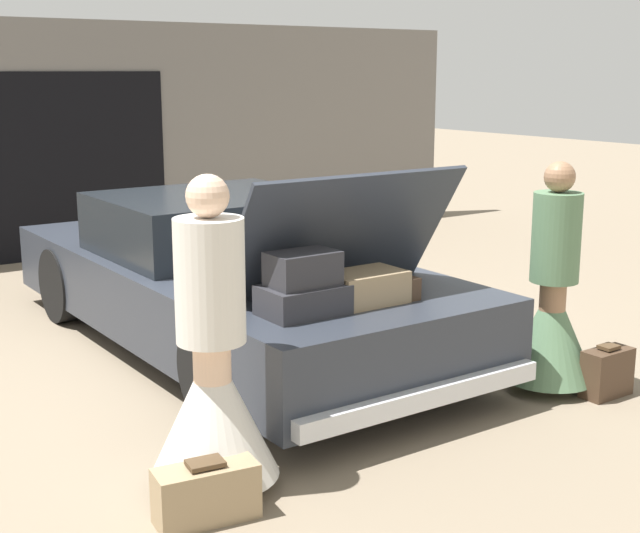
# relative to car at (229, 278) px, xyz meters

# --- Properties ---
(ground_plane) EXTENTS (40.00, 40.00, 0.00)m
(ground_plane) POSITION_rel_car_xyz_m (0.00, -0.00, -0.56)
(ground_plane) COLOR #7F705B
(garage_wall_back) EXTENTS (12.00, 0.14, 2.80)m
(garage_wall_back) POSITION_rel_car_xyz_m (0.00, 4.27, 0.83)
(garage_wall_back) COLOR slate
(garage_wall_back) RESTS_ON ground_plane
(car) EXTENTS (2.01, 4.82, 1.59)m
(car) POSITION_rel_car_xyz_m (0.00, 0.00, 0.00)
(car) COLOR #2D333D
(car) RESTS_ON ground_plane
(person_left) EXTENTS (0.70, 0.70, 1.71)m
(person_left) POSITION_rel_car_xyz_m (-1.34, -2.24, 0.05)
(person_left) COLOR beige
(person_left) RESTS_ON ground_plane
(person_right) EXTENTS (0.64, 0.64, 1.62)m
(person_right) POSITION_rel_car_xyz_m (1.34, -2.22, 0.01)
(person_right) COLOR #997051
(person_right) RESTS_ON ground_plane
(suitcase_beside_left_person) EXTENTS (0.54, 0.29, 0.32)m
(suitcase_beside_left_person) POSITION_rel_car_xyz_m (-1.54, -2.52, -0.41)
(suitcase_beside_left_person) COLOR #9E8460
(suitcase_beside_left_person) RESTS_ON ground_plane
(suitcase_beside_right_person) EXTENTS (0.38, 0.18, 0.37)m
(suitcase_beside_right_person) POSITION_rel_car_xyz_m (1.56, -2.54, -0.39)
(suitcase_beside_right_person) COLOR #473323
(suitcase_beside_right_person) RESTS_ON ground_plane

